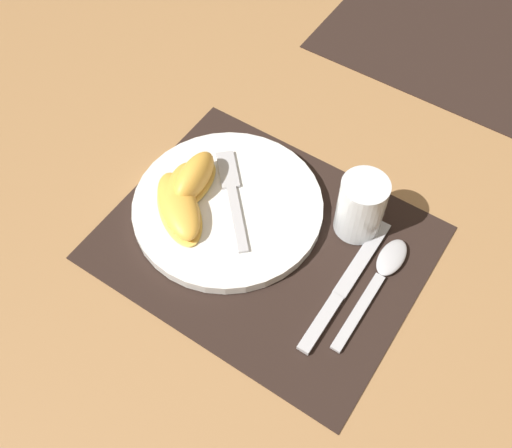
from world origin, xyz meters
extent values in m
plane|color=#A37547|center=(0.00, 0.00, 0.00)|extent=(3.00, 3.00, 0.00)
cube|color=black|center=(0.00, 0.00, 0.00)|extent=(0.43, 0.34, 0.00)
cube|color=black|center=(0.04, 0.55, 0.00)|extent=(0.43, 0.34, 0.00)
cylinder|color=white|center=(-0.07, 0.02, 0.01)|extent=(0.27, 0.27, 0.02)
cylinder|color=silver|center=(0.09, 0.09, 0.05)|extent=(0.07, 0.07, 0.10)
cylinder|color=yellow|center=(0.09, 0.09, 0.02)|extent=(0.05, 0.05, 0.04)
cube|color=#BCBCC1|center=(0.13, -0.06, 0.01)|extent=(0.02, 0.09, 0.01)
cube|color=#BCBCC1|center=(0.13, 0.05, 0.01)|extent=(0.02, 0.14, 0.01)
cube|color=#BCBCC1|center=(0.16, -0.02, 0.01)|extent=(0.01, 0.13, 0.01)
ellipsoid|color=#BCBCC1|center=(0.16, 0.07, 0.01)|extent=(0.03, 0.06, 0.01)
cube|color=#BCBCC1|center=(-0.05, 0.00, 0.02)|extent=(0.09, 0.09, 0.00)
cube|color=#BCBCC1|center=(-0.11, 0.06, 0.02)|extent=(0.07, 0.07, 0.00)
ellipsoid|color=#F7C656|center=(-0.13, 0.01, 0.02)|extent=(0.05, 0.10, 0.01)
ellipsoid|color=#F9B242|center=(-0.13, 0.01, 0.04)|extent=(0.05, 0.10, 0.05)
ellipsoid|color=#F7C656|center=(-0.14, -0.01, 0.02)|extent=(0.07, 0.11, 0.01)
ellipsoid|color=#F9B242|center=(-0.14, -0.01, 0.04)|extent=(0.07, 0.11, 0.03)
ellipsoid|color=#F7C656|center=(-0.12, -0.03, 0.02)|extent=(0.13, 0.12, 0.01)
ellipsoid|color=#F9B242|center=(-0.12, -0.03, 0.04)|extent=(0.13, 0.11, 0.03)
camera|label=1|loc=(0.24, -0.38, 0.71)|focal=42.00mm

